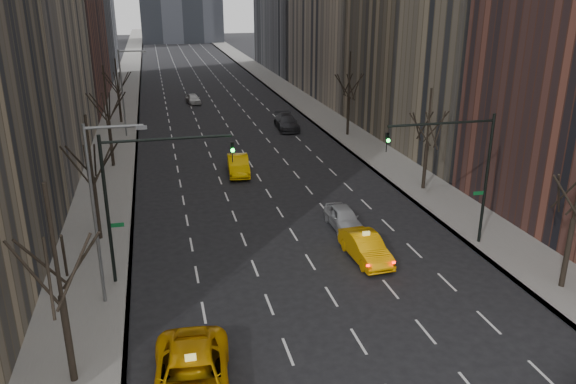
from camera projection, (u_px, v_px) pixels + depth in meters
sidewalk_left at (124, 97)px, 82.72m from camera, size 4.50×320.00×0.15m
sidewalk_right at (286, 90)px, 88.10m from camera, size 4.50×320.00×0.15m
tree_lw_a at (62, 297)px, 21.07m from camera, size 3.36×3.50×8.28m
tree_lw_b at (94, 184)px, 33.94m from camera, size 3.36×3.50×7.82m
tree_lw_c at (109, 122)px, 48.48m from camera, size 3.36×3.50×8.74m
tree_lw_d at (118, 93)px, 65.12m from camera, size 3.36×3.50×7.36m
tree_rw_a at (573, 220)px, 28.17m from camera, size 3.36×3.50×8.28m
tree_rw_b at (427, 144)px, 42.87m from camera, size 3.36×3.50×7.82m
tree_rw_c at (349, 99)px, 59.24m from camera, size 3.36×3.50×8.74m
traffic_mast_left at (139, 184)px, 28.48m from camera, size 6.69×0.39×8.00m
traffic_mast_right at (463, 160)px, 32.48m from camera, size 6.69×0.39×8.00m
streetlight_near at (100, 198)px, 26.23m from camera, size 2.83×0.22×9.00m
streetlight_far at (125, 84)px, 58.27m from camera, size 2.83×0.22×9.00m
taxi_suv at (192, 380)px, 21.16m from camera, size 3.49×6.64×1.78m
taxi_sedan at (365, 247)px, 32.39m from camera, size 1.89×4.77×1.54m
silver_sedan_ahead at (343, 218)px, 36.79m from camera, size 1.73×4.26×1.45m
far_taxi at (238, 165)px, 47.63m from camera, size 2.10×5.00×1.61m
far_suv_grey at (287, 122)px, 63.12m from camera, size 2.50×5.64×1.61m
far_car_white at (193, 99)px, 77.70m from camera, size 2.10×4.21×1.38m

